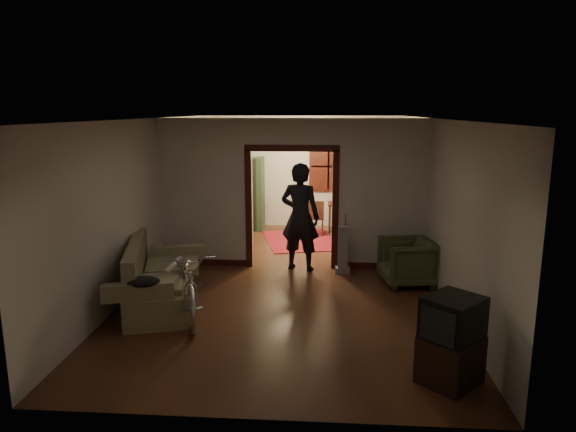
# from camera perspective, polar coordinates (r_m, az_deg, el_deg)

# --- Properties ---
(floor) EXTENTS (5.00, 8.50, 0.01)m
(floor) POSITION_cam_1_polar(r_m,az_deg,el_deg) (9.19, 0.13, -6.96)
(floor) COLOR #371D11
(floor) RESTS_ON ground
(ceiling) EXTENTS (5.00, 8.50, 0.01)m
(ceiling) POSITION_cam_1_polar(r_m,az_deg,el_deg) (8.71, 0.14, 10.77)
(ceiling) COLOR white
(ceiling) RESTS_ON floor
(wall_back) EXTENTS (5.00, 0.02, 2.80)m
(wall_back) POSITION_cam_1_polar(r_m,az_deg,el_deg) (13.04, 1.43, 4.93)
(wall_back) COLOR beige
(wall_back) RESTS_ON floor
(wall_left) EXTENTS (0.02, 8.50, 2.80)m
(wall_left) POSITION_cam_1_polar(r_m,az_deg,el_deg) (9.35, -15.33, 1.80)
(wall_left) COLOR beige
(wall_left) RESTS_ON floor
(wall_right) EXTENTS (0.02, 8.50, 2.80)m
(wall_right) POSITION_cam_1_polar(r_m,az_deg,el_deg) (9.03, 16.18, 1.40)
(wall_right) COLOR beige
(wall_right) RESTS_ON floor
(partition_wall) EXTENTS (5.00, 0.14, 2.80)m
(partition_wall) POSITION_cam_1_polar(r_m,az_deg,el_deg) (9.58, 0.45, 2.45)
(partition_wall) COLOR beige
(partition_wall) RESTS_ON floor
(door_casing) EXTENTS (1.74, 0.20, 2.32)m
(door_casing) POSITION_cam_1_polar(r_m,az_deg,el_deg) (9.64, 0.44, 0.69)
(door_casing) COLOR #37120C
(door_casing) RESTS_ON floor
(far_window) EXTENTS (0.98, 0.06, 1.28)m
(far_window) POSITION_cam_1_polar(r_m,az_deg,el_deg) (12.97, 4.53, 5.52)
(far_window) COLOR black
(far_window) RESTS_ON wall_back
(chandelier) EXTENTS (0.24, 0.24, 0.24)m
(chandelier) POSITION_cam_1_polar(r_m,az_deg,el_deg) (11.22, 1.03, 8.69)
(chandelier) COLOR #FFE0A5
(chandelier) RESTS_ON ceiling
(light_switch) EXTENTS (0.08, 0.01, 0.12)m
(light_switch) POSITION_cam_1_polar(r_m,az_deg,el_deg) (9.53, 6.73, 1.39)
(light_switch) COLOR silver
(light_switch) RESTS_ON partition_wall
(sofa) EXTENTS (1.47, 2.28, 0.97)m
(sofa) POSITION_cam_1_polar(r_m,az_deg,el_deg) (8.12, -13.95, -6.29)
(sofa) COLOR #676745
(sofa) RESTS_ON floor
(rolled_paper) EXTENTS (0.10, 0.79, 0.10)m
(rolled_paper) POSITION_cam_1_polar(r_m,az_deg,el_deg) (8.35, -12.68, -5.40)
(rolled_paper) COLOR beige
(rolled_paper) RESTS_ON sofa
(jacket) EXTENTS (0.47, 0.35, 0.14)m
(jacket) POSITION_cam_1_polar(r_m,az_deg,el_deg) (7.22, -15.86, -7.02)
(jacket) COLOR black
(jacket) RESTS_ON sofa
(bicycle) EXTENTS (1.30, 2.05, 1.02)m
(bicycle) POSITION_cam_1_polar(r_m,az_deg,el_deg) (7.63, -11.02, -7.13)
(bicycle) COLOR silver
(bicycle) RESTS_ON floor
(armchair) EXTENTS (0.99, 0.97, 0.79)m
(armchair) POSITION_cam_1_polar(r_m,az_deg,el_deg) (9.04, 13.10, -4.97)
(armchair) COLOR #454E2C
(armchair) RESTS_ON floor
(tv_stand) EXTENTS (0.79, 0.79, 0.54)m
(tv_stand) POSITION_cam_1_polar(r_m,az_deg,el_deg) (6.09, 17.57, -14.97)
(tv_stand) COLOR black
(tv_stand) RESTS_ON floor
(crt_tv) EXTENTS (0.77, 0.77, 0.49)m
(crt_tv) POSITION_cam_1_polar(r_m,az_deg,el_deg) (5.90, 17.86, -10.84)
(crt_tv) COLOR black
(crt_tv) RESTS_ON tv_stand
(vacuum) EXTENTS (0.30, 0.26, 0.88)m
(vacuum) POSITION_cam_1_polar(r_m,az_deg,el_deg) (9.43, 6.13, -3.74)
(vacuum) COLOR gray
(vacuum) RESTS_ON floor
(person) EXTENTS (0.83, 0.65, 2.01)m
(person) POSITION_cam_1_polar(r_m,az_deg,el_deg) (9.47, 1.36, -0.10)
(person) COLOR black
(person) RESTS_ON floor
(oriental_rug) EXTENTS (1.99, 2.34, 0.02)m
(oriental_rug) POSITION_cam_1_polar(r_m,az_deg,el_deg) (11.77, 1.43, -2.72)
(oriental_rug) COLOR maroon
(oriental_rug) RESTS_ON floor
(locker) EXTENTS (0.93, 0.55, 1.81)m
(locker) POSITION_cam_1_polar(r_m,az_deg,el_deg) (12.75, -4.79, 2.49)
(locker) COLOR #203521
(locker) RESTS_ON floor
(globe) EXTENTS (0.29, 0.29, 0.29)m
(globe) POSITION_cam_1_polar(r_m,az_deg,el_deg) (12.62, -4.87, 7.12)
(globe) COLOR #1E5972
(globe) RESTS_ON locker
(desk) EXTENTS (1.05, 0.75, 0.70)m
(desk) POSITION_cam_1_polar(r_m,az_deg,el_deg) (12.67, 6.58, -0.17)
(desk) COLOR black
(desk) RESTS_ON floor
(desk_chair) EXTENTS (0.42, 0.42, 0.85)m
(desk_chair) POSITION_cam_1_polar(r_m,az_deg,el_deg) (12.22, 3.11, -0.18)
(desk_chair) COLOR black
(desk_chair) RESTS_ON floor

